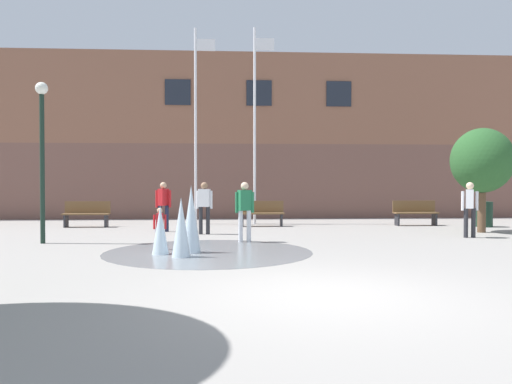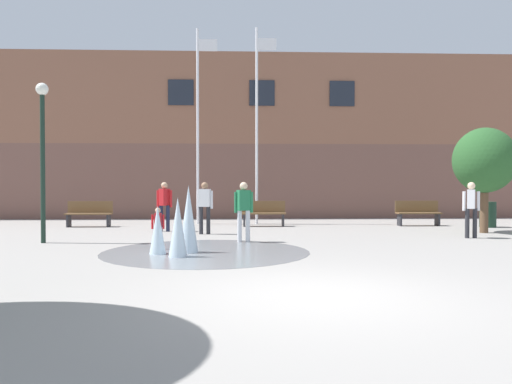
{
  "view_description": "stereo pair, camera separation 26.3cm",
  "coord_description": "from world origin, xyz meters",
  "px_view_note": "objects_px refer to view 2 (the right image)",
  "views": [
    {
      "loc": [
        -1.4,
        -6.9,
        1.58
      ],
      "look_at": [
        -0.55,
        7.71,
        1.3
      ],
      "focal_mm": 35.0,
      "sensor_mm": 36.0,
      "label": 1
    },
    {
      "loc": [
        -1.14,
        -6.91,
        1.58
      ],
      "look_at": [
        -0.55,
        7.71,
        1.3
      ],
      "focal_mm": 35.0,
      "sensor_mm": 36.0,
      "label": 2
    }
  ],
  "objects_px": {
    "adult_in_red": "(244,207)",
    "flagpole_right": "(258,120)",
    "park_bench_center": "(89,213)",
    "adult_watching": "(164,203)",
    "street_tree_near_building": "(484,161)",
    "park_bench_under_right_flagpole": "(263,213)",
    "trash_can": "(488,214)",
    "adult_near_bench": "(471,205)",
    "lamp_post_left_lane": "(43,140)",
    "park_bench_near_trashcan": "(418,213)",
    "teen_by_trashcan": "(205,204)",
    "flagpole_left": "(199,120)",
    "child_with_pink_shirt": "(158,225)"
  },
  "relations": [
    {
      "from": "park_bench_center",
      "to": "trash_can",
      "type": "bearing_deg",
      "value": -3.05
    },
    {
      "from": "teen_by_trashcan",
      "to": "flagpole_right",
      "type": "bearing_deg",
      "value": 78.52
    },
    {
      "from": "street_tree_near_building",
      "to": "trash_can",
      "type": "bearing_deg",
      "value": 59.93
    },
    {
      "from": "teen_by_trashcan",
      "to": "park_bench_center",
      "type": "bearing_deg",
      "value": 161.3
    },
    {
      "from": "park_bench_center",
      "to": "flagpole_left",
      "type": "distance_m",
      "value": 5.26
    },
    {
      "from": "child_with_pink_shirt",
      "to": "teen_by_trashcan",
      "type": "height_order",
      "value": "teen_by_trashcan"
    },
    {
      "from": "adult_watching",
      "to": "trash_can",
      "type": "bearing_deg",
      "value": 126.57
    },
    {
      "from": "park_bench_under_right_flagpole",
      "to": "child_with_pink_shirt",
      "type": "height_order",
      "value": "child_with_pink_shirt"
    },
    {
      "from": "teen_by_trashcan",
      "to": "flagpole_right",
      "type": "relative_size",
      "value": 0.21
    },
    {
      "from": "park_bench_center",
      "to": "child_with_pink_shirt",
      "type": "distance_m",
      "value": 7.04
    },
    {
      "from": "park_bench_under_right_flagpole",
      "to": "park_bench_near_trashcan",
      "type": "xyz_separation_m",
      "value": [
        5.66,
        -0.0,
        0.0
      ]
    },
    {
      "from": "flagpole_left",
      "to": "trash_can",
      "type": "relative_size",
      "value": 8.23
    },
    {
      "from": "adult_watching",
      "to": "flagpole_right",
      "type": "height_order",
      "value": "flagpole_right"
    },
    {
      "from": "lamp_post_left_lane",
      "to": "street_tree_near_building",
      "type": "relative_size",
      "value": 1.27
    },
    {
      "from": "child_with_pink_shirt",
      "to": "park_bench_under_right_flagpole",
      "type": "bearing_deg",
      "value": 163.37
    },
    {
      "from": "park_bench_center",
      "to": "adult_in_red",
      "type": "height_order",
      "value": "adult_in_red"
    },
    {
      "from": "adult_near_bench",
      "to": "trash_can",
      "type": "distance_m",
      "value": 4.06
    },
    {
      "from": "street_tree_near_building",
      "to": "adult_near_bench",
      "type": "bearing_deg",
      "value": -127.62
    },
    {
      "from": "adult_watching",
      "to": "flagpole_right",
      "type": "distance_m",
      "value": 5.23
    },
    {
      "from": "park_bench_near_trashcan",
      "to": "street_tree_near_building",
      "type": "height_order",
      "value": "street_tree_near_building"
    },
    {
      "from": "park_bench_near_trashcan",
      "to": "park_bench_under_right_flagpole",
      "type": "bearing_deg",
      "value": 179.99
    },
    {
      "from": "flagpole_right",
      "to": "lamp_post_left_lane",
      "type": "relative_size",
      "value": 1.79
    },
    {
      "from": "adult_in_red",
      "to": "lamp_post_left_lane",
      "type": "xyz_separation_m",
      "value": [
        -5.24,
        0.04,
        1.77
      ]
    },
    {
      "from": "adult_watching",
      "to": "street_tree_near_building",
      "type": "distance_m",
      "value": 10.2
    },
    {
      "from": "teen_by_trashcan",
      "to": "park_bench_near_trashcan",
      "type": "bearing_deg",
      "value": 33.33
    },
    {
      "from": "park_bench_center",
      "to": "park_bench_under_right_flagpole",
      "type": "bearing_deg",
      "value": -0.26
    },
    {
      "from": "trash_can",
      "to": "lamp_post_left_lane",
      "type": "bearing_deg",
      "value": -163.92
    },
    {
      "from": "park_bench_under_right_flagpole",
      "to": "trash_can",
      "type": "relative_size",
      "value": 1.78
    },
    {
      "from": "adult_in_red",
      "to": "flagpole_right",
      "type": "height_order",
      "value": "flagpole_right"
    },
    {
      "from": "child_with_pink_shirt",
      "to": "flagpole_left",
      "type": "relative_size",
      "value": 0.13
    },
    {
      "from": "adult_near_bench",
      "to": "lamp_post_left_lane",
      "type": "height_order",
      "value": "lamp_post_left_lane"
    },
    {
      "from": "park_bench_center",
      "to": "adult_watching",
      "type": "bearing_deg",
      "value": -32.17
    },
    {
      "from": "adult_near_bench",
      "to": "flagpole_right",
      "type": "bearing_deg",
      "value": -102.7
    },
    {
      "from": "park_bench_center",
      "to": "adult_in_red",
      "type": "bearing_deg",
      "value": -41.51
    },
    {
      "from": "child_with_pink_shirt",
      "to": "street_tree_near_building",
      "type": "bearing_deg",
      "value": 118.09
    },
    {
      "from": "flagpole_left",
      "to": "trash_can",
      "type": "distance_m",
      "value": 11.03
    },
    {
      "from": "adult_watching",
      "to": "adult_near_bench",
      "type": "distance_m",
      "value": 9.26
    },
    {
      "from": "teen_by_trashcan",
      "to": "adult_in_red",
      "type": "height_order",
      "value": "same"
    },
    {
      "from": "child_with_pink_shirt",
      "to": "teen_by_trashcan",
      "type": "relative_size",
      "value": 0.62
    },
    {
      "from": "park_bench_near_trashcan",
      "to": "flagpole_right",
      "type": "relative_size",
      "value": 0.21
    },
    {
      "from": "trash_can",
      "to": "child_with_pink_shirt",
      "type": "bearing_deg",
      "value": -153.21
    },
    {
      "from": "lamp_post_left_lane",
      "to": "adult_watching",
      "type": "bearing_deg",
      "value": 46.94
    },
    {
      "from": "park_bench_near_trashcan",
      "to": "adult_near_bench",
      "type": "height_order",
      "value": "adult_near_bench"
    },
    {
      "from": "lamp_post_left_lane",
      "to": "flagpole_left",
      "type": "bearing_deg",
      "value": 58.08
    },
    {
      "from": "street_tree_near_building",
      "to": "adult_watching",
      "type": "bearing_deg",
      "value": 175.23
    },
    {
      "from": "adult_watching",
      "to": "adult_near_bench",
      "type": "relative_size",
      "value": 1.0
    },
    {
      "from": "park_bench_under_right_flagpole",
      "to": "adult_in_red",
      "type": "xyz_separation_m",
      "value": [
        -0.79,
        -4.78,
        0.45
      ]
    },
    {
      "from": "park_bench_near_trashcan",
      "to": "street_tree_near_building",
      "type": "distance_m",
      "value": 3.39
    },
    {
      "from": "adult_in_red",
      "to": "lamp_post_left_lane",
      "type": "relative_size",
      "value": 0.38
    },
    {
      "from": "teen_by_trashcan",
      "to": "street_tree_near_building",
      "type": "relative_size",
      "value": 0.48
    }
  ]
}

